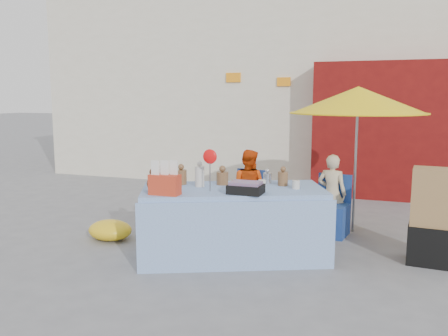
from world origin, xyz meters
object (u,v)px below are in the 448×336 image
at_px(chair_right, 330,217).
at_px(umbrella, 358,101).
at_px(vendor_orange, 248,187).
at_px(market_table, 232,222).
at_px(box_stack, 432,220).
at_px(chair_left, 246,210).
at_px(vendor_beige, 332,194).

height_order(chair_right, umbrella, umbrella).
distance_m(chair_right, vendor_orange, 1.30).
bearing_deg(market_table, umbrella, 27.30).
bearing_deg(market_table, chair_right, 29.06).
height_order(chair_right, vendor_orange, vendor_orange).
bearing_deg(box_stack, chair_left, 162.57).
xyz_separation_m(market_table, box_stack, (2.28, 0.54, 0.08)).
distance_m(market_table, box_stack, 2.34).
bearing_deg(umbrella, box_stack, -48.08).
distance_m(chair_right, vendor_beige, 0.34).
distance_m(vendor_orange, box_stack, 2.68).
bearing_deg(vendor_orange, chair_left, 99.92).
height_order(vendor_beige, box_stack, vendor_beige).
bearing_deg(chair_left, vendor_beige, 15.03).
bearing_deg(vendor_beige, vendor_orange, 8.88).
bearing_deg(box_stack, market_table, -166.60).
relative_size(market_table, vendor_orange, 2.12).
height_order(market_table, vendor_orange, market_table).
xyz_separation_m(chair_left, vendor_orange, (-0.00, 0.13, 0.32)).
distance_m(vendor_beige, umbrella, 1.36).
bearing_deg(box_stack, chair_right, 147.98).
relative_size(chair_right, vendor_orange, 0.73).
xyz_separation_m(market_table, chair_right, (1.02, 1.33, -0.19)).
height_order(market_table, box_stack, market_table).
bearing_deg(umbrella, chair_right, -136.30).
bearing_deg(market_table, chair_left, 76.39).
xyz_separation_m(chair_left, umbrella, (1.55, 0.28, 1.64)).
bearing_deg(chair_left, box_stack, -8.55).
height_order(market_table, chair_left, market_table).
bearing_deg(vendor_beige, market_table, 64.20).
bearing_deg(chair_right, umbrella, 52.59).
bearing_deg(umbrella, chair_left, -169.59).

